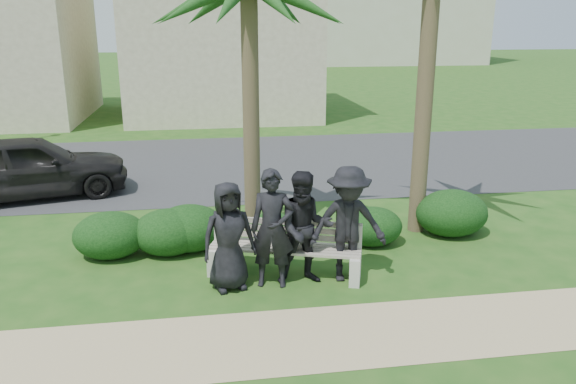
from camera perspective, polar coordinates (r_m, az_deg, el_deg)
name	(u,v)px	position (r m, az deg, el deg)	size (l,w,h in m)	color
ground	(331,276)	(9.33, 4.37, -8.54)	(160.00, 160.00, 0.00)	#1F4D16
footpath	(361,334)	(7.80, 7.42, -14.08)	(30.00, 1.60, 0.01)	tan
asphalt_street	(271,163)	(16.81, -1.76, 3.01)	(160.00, 8.00, 0.01)	#2D2D30
stucco_bldg_right	(220,31)	(26.23, -6.89, 15.89)	(8.40, 8.40, 7.30)	tan
park_bench	(284,252)	(9.22, -0.40, -6.16)	(2.64, 1.31, 0.87)	gray
man_a	(229,236)	(8.65, -6.06, -4.50)	(0.84, 0.55, 1.71)	black
man_b	(272,229)	(8.67, -1.59, -3.75)	(0.69, 0.45, 1.88)	black
man_c	(305,228)	(8.78, 1.77, -3.70)	(0.89, 0.69, 1.83)	black
man_d	(348,224)	(8.91, 6.12, -3.28)	(1.22, 0.70, 1.88)	black
hedge_a	(110,234)	(10.42, -17.65, -4.07)	(1.28, 1.06, 0.84)	black
hedge_b	(189,227)	(10.37, -10.03, -3.51)	(1.33, 1.10, 0.87)	black
hedge_c	(272,228)	(10.52, -1.67, -3.67)	(0.95, 0.79, 0.62)	black
hedge_d	(372,225)	(10.61, 8.58, -3.37)	(1.12, 0.93, 0.73)	black
hedge_e	(452,212)	(11.41, 16.32, -1.92)	(1.41, 1.16, 0.92)	black
hedge_f	(458,214)	(11.66, 16.89, -2.20)	(1.05, 0.87, 0.68)	black
hedge_extra	(168,231)	(10.30, -12.06, -3.87)	(1.28, 1.06, 0.84)	black
car_a	(29,167)	(14.56, -24.78, 2.36)	(1.78, 4.41, 1.50)	black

